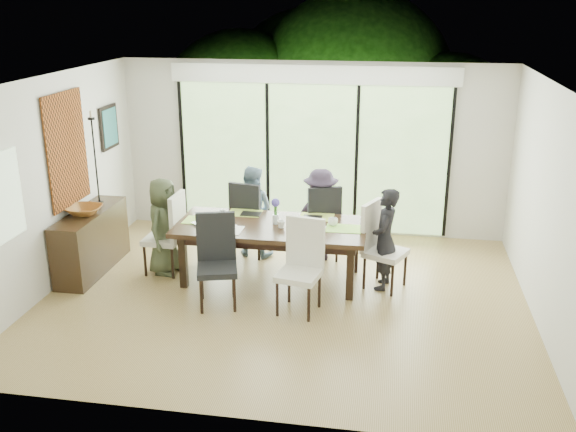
% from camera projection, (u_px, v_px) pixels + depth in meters
% --- Properties ---
extents(floor, '(6.00, 5.00, 0.01)m').
position_uv_depth(floor, '(285.00, 297.00, 8.12)').
color(floor, olive).
rests_on(floor, ground).
extents(ceiling, '(6.00, 5.00, 0.01)m').
position_uv_depth(ceiling, '(284.00, 80.00, 7.24)').
color(ceiling, white).
rests_on(ceiling, wall_back).
extents(wall_back, '(6.00, 0.02, 2.70)m').
position_uv_depth(wall_back, '(312.00, 149.00, 10.02)').
color(wall_back, beige).
rests_on(wall_back, floor).
extents(wall_front, '(6.00, 0.02, 2.70)m').
position_uv_depth(wall_front, '(233.00, 282.00, 5.34)').
color(wall_front, silver).
rests_on(wall_front, floor).
extents(wall_left, '(0.02, 5.00, 2.70)m').
position_uv_depth(wall_left, '(52.00, 183.00, 8.15)').
color(wall_left, white).
rests_on(wall_left, floor).
extents(wall_right, '(0.02, 5.00, 2.70)m').
position_uv_depth(wall_right, '(548.00, 208.00, 7.20)').
color(wall_right, beige).
rests_on(wall_right, floor).
extents(glass_doors, '(4.20, 0.02, 2.30)m').
position_uv_depth(glass_doors, '(312.00, 159.00, 10.03)').
color(glass_doors, '#598C3F').
rests_on(glass_doors, wall_back).
extents(blinds_header, '(4.40, 0.06, 0.28)m').
position_uv_depth(blinds_header, '(313.00, 74.00, 9.60)').
color(blinds_header, white).
rests_on(blinds_header, wall_back).
extents(mullion_a, '(0.05, 0.04, 2.30)m').
position_uv_depth(mullion_a, '(183.00, 154.00, 10.35)').
color(mullion_a, black).
rests_on(mullion_a, wall_back).
extents(mullion_b, '(0.05, 0.04, 2.30)m').
position_uv_depth(mullion_b, '(268.00, 157.00, 10.13)').
color(mullion_b, black).
rests_on(mullion_b, wall_back).
extents(mullion_c, '(0.05, 0.04, 2.30)m').
position_uv_depth(mullion_c, '(356.00, 161.00, 9.91)').
color(mullion_c, black).
rests_on(mullion_c, wall_back).
extents(mullion_d, '(0.05, 0.04, 2.30)m').
position_uv_depth(mullion_d, '(449.00, 164.00, 9.69)').
color(mullion_d, black).
rests_on(mullion_d, wall_back).
extents(deck, '(6.00, 1.80, 0.10)m').
position_uv_depth(deck, '(318.00, 215.00, 11.30)').
color(deck, brown).
rests_on(deck, ground).
extents(rail_top, '(6.00, 0.08, 0.06)m').
position_uv_depth(rail_top, '(324.00, 171.00, 11.85)').
color(rail_top, brown).
rests_on(rail_top, deck).
extents(foliage_left, '(3.20, 3.20, 3.20)m').
position_uv_depth(foliage_left, '(241.00, 111.00, 12.78)').
color(foliage_left, '#14380F').
rests_on(foliage_left, ground).
extents(foliage_mid, '(4.00, 4.00, 4.00)m').
position_uv_depth(foliage_mid, '(354.00, 91.00, 12.88)').
color(foliage_mid, '#14380F').
rests_on(foliage_mid, ground).
extents(foliage_right, '(2.80, 2.80, 2.80)m').
position_uv_depth(foliage_right, '(446.00, 128.00, 12.02)').
color(foliage_right, '#14380F').
rests_on(foliage_right, ground).
extents(foliage_far, '(3.60, 3.60, 3.60)m').
position_uv_depth(foliage_far, '(309.00, 94.00, 13.75)').
color(foliage_far, '#14380F').
rests_on(foliage_far, ground).
extents(table_top, '(2.49, 1.14, 0.06)m').
position_uv_depth(table_top, '(271.00, 227.00, 8.39)').
color(table_top, black).
rests_on(table_top, floor).
extents(table_apron, '(2.28, 0.93, 0.10)m').
position_uv_depth(table_apron, '(271.00, 233.00, 8.42)').
color(table_apron, black).
rests_on(table_apron, floor).
extents(table_leg_fl, '(0.09, 0.09, 0.71)m').
position_uv_depth(table_leg_fl, '(183.00, 261.00, 8.29)').
color(table_leg_fl, black).
rests_on(table_leg_fl, floor).
extents(table_leg_fr, '(0.09, 0.09, 0.71)m').
position_uv_depth(table_leg_fr, '(350.00, 273.00, 7.95)').
color(table_leg_fr, black).
rests_on(table_leg_fr, floor).
extents(table_leg_bl, '(0.09, 0.09, 0.71)m').
position_uv_depth(table_leg_bl, '(203.00, 238.00, 9.09)').
color(table_leg_bl, black).
rests_on(table_leg_bl, floor).
extents(table_leg_br, '(0.09, 0.09, 0.71)m').
position_uv_depth(table_leg_br, '(355.00, 248.00, 8.75)').
color(table_leg_br, black).
rests_on(table_leg_br, floor).
extents(chair_left_end, '(0.50, 0.50, 1.14)m').
position_uv_depth(chair_left_end, '(163.00, 233.00, 8.69)').
color(chair_left_end, silver).
rests_on(chair_left_end, floor).
extents(chair_right_end, '(0.63, 0.63, 1.14)m').
position_uv_depth(chair_right_end, '(386.00, 246.00, 8.21)').
color(chair_right_end, white).
rests_on(chair_right_end, floor).
extents(chair_far_left, '(0.57, 0.57, 1.14)m').
position_uv_depth(chair_far_left, '(252.00, 217.00, 9.31)').
color(chair_far_left, black).
rests_on(chair_far_left, floor).
extents(chair_far_right, '(0.61, 0.61, 1.14)m').
position_uv_depth(chair_far_right, '(320.00, 221.00, 9.16)').
color(chair_far_right, black).
rests_on(chair_far_right, floor).
extents(chair_near_left, '(0.59, 0.59, 1.14)m').
position_uv_depth(chair_near_left, '(217.00, 262.00, 7.72)').
color(chair_near_left, black).
rests_on(chair_near_left, floor).
extents(chair_near_right, '(0.56, 0.56, 1.14)m').
position_uv_depth(chair_near_right, '(299.00, 268.00, 7.56)').
color(chair_near_right, white).
rests_on(chair_near_right, floor).
extents(person_left_end, '(0.48, 0.67, 1.34)m').
position_uv_depth(person_left_end, '(164.00, 226.00, 8.65)').
color(person_left_end, '#3E462F').
rests_on(person_left_end, floor).
extents(person_right_end, '(0.47, 0.67, 1.34)m').
position_uv_depth(person_right_end, '(385.00, 239.00, 8.18)').
color(person_right_end, black).
rests_on(person_right_end, floor).
extents(person_far_left, '(0.68, 0.50, 1.34)m').
position_uv_depth(person_far_left, '(252.00, 211.00, 9.26)').
color(person_far_left, '#6C889D').
rests_on(person_far_left, floor).
extents(person_far_right, '(0.68, 0.50, 1.34)m').
position_uv_depth(person_far_right, '(320.00, 215.00, 9.11)').
color(person_far_right, '#2A2131').
rests_on(person_far_right, floor).
extents(placemat_left, '(0.46, 0.33, 0.01)m').
position_uv_depth(placemat_left, '(201.00, 220.00, 8.53)').
color(placemat_left, '#95C546').
rests_on(placemat_left, table_top).
extents(placemat_right, '(0.46, 0.33, 0.01)m').
position_uv_depth(placemat_right, '(344.00, 229.00, 8.23)').
color(placemat_right, '#84C245').
rests_on(placemat_right, table_top).
extents(placemat_far_l, '(0.46, 0.33, 0.01)m').
position_uv_depth(placemat_far_l, '(245.00, 213.00, 8.83)').
color(placemat_far_l, '#8EA73B').
rests_on(placemat_far_l, table_top).
extents(placemat_far_r, '(0.46, 0.33, 0.01)m').
position_uv_depth(placemat_far_r, '(317.00, 217.00, 8.67)').
color(placemat_far_r, '#A4BB42').
rests_on(placemat_far_r, table_top).
extents(placemat_paper, '(0.46, 0.33, 0.01)m').
position_uv_depth(placemat_paper, '(224.00, 230.00, 8.19)').
color(placemat_paper, white).
rests_on(placemat_paper, table_top).
extents(tablet_far_l, '(0.27, 0.19, 0.01)m').
position_uv_depth(tablet_far_l, '(251.00, 214.00, 8.76)').
color(tablet_far_l, black).
rests_on(tablet_far_l, table_top).
extents(tablet_far_r, '(0.25, 0.18, 0.01)m').
position_uv_depth(tablet_far_r, '(313.00, 217.00, 8.63)').
color(tablet_far_r, black).
rests_on(tablet_far_r, table_top).
extents(papers, '(0.31, 0.23, 0.00)m').
position_uv_depth(papers, '(324.00, 229.00, 8.22)').
color(papers, white).
rests_on(papers, table_top).
extents(platter_base, '(0.27, 0.27, 0.02)m').
position_uv_depth(platter_base, '(224.00, 229.00, 8.18)').
color(platter_base, white).
rests_on(platter_base, table_top).
extents(platter_snacks, '(0.21, 0.21, 0.01)m').
position_uv_depth(platter_snacks, '(224.00, 227.00, 8.18)').
color(platter_snacks, '#C57517').
rests_on(platter_snacks, table_top).
extents(vase, '(0.08, 0.08, 0.12)m').
position_uv_depth(vase, '(276.00, 219.00, 8.40)').
color(vase, silver).
rests_on(vase, table_top).
extents(hyacinth_stems, '(0.04, 0.04, 0.17)m').
position_uv_depth(hyacinth_stems, '(276.00, 210.00, 8.36)').
color(hyacinth_stems, '#337226').
rests_on(hyacinth_stems, table_top).
extents(hyacinth_blooms, '(0.11, 0.11, 0.11)m').
position_uv_depth(hyacinth_blooms, '(275.00, 203.00, 8.33)').
color(hyacinth_blooms, '#5044AA').
rests_on(hyacinth_blooms, table_top).
extents(laptop, '(0.39, 0.40, 0.03)m').
position_uv_depth(laptop, '(206.00, 223.00, 8.42)').
color(laptop, silver).
rests_on(laptop, table_top).
extents(cup_a, '(0.16, 0.16, 0.10)m').
position_uv_depth(cup_a, '(222.00, 214.00, 8.62)').
color(cup_a, white).
rests_on(cup_a, table_top).
extents(cup_b, '(0.15, 0.15, 0.10)m').
position_uv_depth(cup_b, '(281.00, 224.00, 8.25)').
color(cup_b, white).
rests_on(cup_b, table_top).
extents(cup_c, '(0.15, 0.15, 0.10)m').
position_uv_depth(cup_c, '(333.00, 222.00, 8.33)').
color(cup_c, white).
rests_on(cup_c, table_top).
extents(book, '(0.19, 0.25, 0.02)m').
position_uv_depth(book, '(291.00, 224.00, 8.39)').
color(book, white).
rests_on(book, table_top).
extents(sideboard, '(0.43, 1.52, 0.85)m').
position_uv_depth(sideboard, '(91.00, 241.00, 8.78)').
color(sideboard, black).
rests_on(sideboard, floor).
extents(bowl, '(0.45, 0.45, 0.11)m').
position_uv_depth(bowl, '(84.00, 210.00, 8.53)').
color(bowl, brown).
rests_on(bowl, sideboard).
extents(candlestick_base, '(0.09, 0.09, 0.04)m').
position_uv_depth(candlestick_base, '(100.00, 203.00, 8.96)').
color(candlestick_base, black).
rests_on(candlestick_base, sideboard).
extents(candlestick_shaft, '(0.02, 0.02, 1.18)m').
position_uv_depth(candlestick_shaft, '(95.00, 161.00, 8.77)').
color(candlestick_shaft, black).
rests_on(candlestick_shaft, sideboard).
extents(candlestick_pan, '(0.09, 0.09, 0.03)m').
position_uv_depth(candlestick_pan, '(91.00, 119.00, 8.58)').
color(candlestick_pan, black).
rests_on(candlestick_pan, sideboard).
extents(candle, '(0.03, 0.03, 0.09)m').
position_uv_depth(candle, '(91.00, 114.00, 8.56)').
color(candle, silver).
rests_on(candle, sideboard).
extents(tapestry, '(0.02, 1.00, 1.50)m').
position_uv_depth(tapestry, '(67.00, 150.00, 8.41)').
color(tapestry, '#8E3F14').
rests_on(tapestry, wall_left).
extents(art_frame, '(0.03, 0.55, 0.65)m').
position_uv_depth(art_frame, '(109.00, 127.00, 9.60)').
color(art_frame, black).
rests_on(art_frame, wall_left).
extents(art_canvas, '(0.01, 0.45, 0.55)m').
position_uv_depth(art_canvas, '(110.00, 127.00, 9.60)').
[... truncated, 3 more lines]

